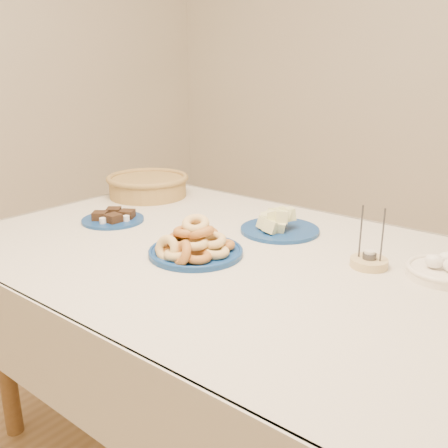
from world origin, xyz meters
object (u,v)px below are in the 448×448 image
at_px(candle_holder, 369,261).
at_px(egg_bowl, 444,270).
at_px(melon_plate, 278,224).
at_px(brownie_plate, 113,218).
at_px(wicker_basket, 148,185).
at_px(donut_platter, 194,245).
at_px(dining_table, 234,285).

xyz_separation_m(candle_holder, egg_bowl, (0.18, 0.05, 0.00)).
height_order(melon_plate, brownie_plate, melon_plate).
bearing_deg(wicker_basket, melon_plate, -4.67).
height_order(donut_platter, melon_plate, donut_platter).
height_order(brownie_plate, wicker_basket, wicker_basket).
bearing_deg(brownie_plate, candle_holder, 11.15).
xyz_separation_m(wicker_basket, egg_bowl, (1.22, -0.10, -0.03)).
bearing_deg(wicker_basket, candle_holder, -8.18).
distance_m(dining_table, melon_plate, 0.27).
distance_m(melon_plate, candle_holder, 0.37).
bearing_deg(brownie_plate, egg_bowl, 12.11).
distance_m(dining_table, donut_platter, 0.18).
xyz_separation_m(donut_platter, egg_bowl, (0.61, 0.29, -0.01)).
xyz_separation_m(donut_platter, brownie_plate, (-0.45, 0.07, -0.02)).
relative_size(melon_plate, egg_bowl, 1.27).
height_order(donut_platter, candle_holder, candle_holder).
xyz_separation_m(melon_plate, egg_bowl, (0.54, -0.04, -0.01)).
distance_m(donut_platter, brownie_plate, 0.45).
relative_size(donut_platter, egg_bowl, 1.36).
bearing_deg(egg_bowl, donut_platter, -154.39).
distance_m(brownie_plate, wicker_basket, 0.37).
bearing_deg(melon_plate, brownie_plate, -152.90).
bearing_deg(wicker_basket, brownie_plate, -62.53).
bearing_deg(melon_plate, wicker_basket, 175.33).
bearing_deg(candle_holder, melon_plate, 165.22).
relative_size(donut_platter, brownie_plate, 1.13).
distance_m(donut_platter, wicker_basket, 0.73).
relative_size(donut_platter, candle_holder, 1.82).
distance_m(dining_table, wicker_basket, 0.77).
relative_size(melon_plate, brownie_plate, 1.05).
distance_m(dining_table, egg_bowl, 0.58).
distance_m(donut_platter, candle_holder, 0.49).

